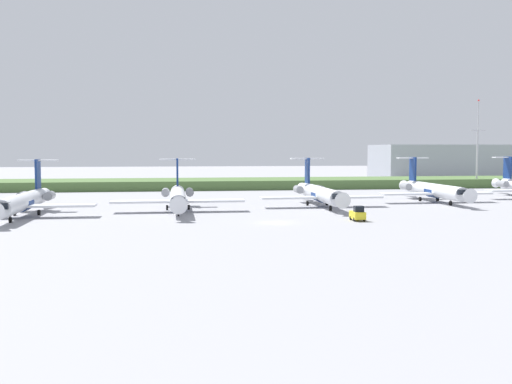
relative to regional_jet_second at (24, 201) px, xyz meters
name	(u,v)px	position (x,y,z in m)	size (l,w,h in m)	color
ground_plane	(250,204)	(38.54, 16.82, -2.54)	(500.00, 500.00, 0.00)	#939399
grass_berm	(228,184)	(38.54, 64.13, -1.30)	(320.00, 20.00, 2.46)	#4C6B38
regional_jet_second	(24,201)	(0.00, 0.00, 0.00)	(22.81, 31.00, 9.00)	silver
regional_jet_third	(178,196)	(24.45, 5.46, 0.00)	(22.81, 31.00, 9.00)	silver
regional_jet_fourth	(319,193)	(50.91, 10.13, 0.00)	(22.81, 31.00, 9.00)	silver
regional_jet_fifth	(433,190)	(76.09, 16.17, 0.00)	(22.81, 31.00, 9.00)	silver
antenna_mast	(477,151)	(107.31, 56.68, 7.57)	(4.40, 0.50, 24.39)	#B2B2B7
distant_hangar	(471,162)	(128.31, 99.88, 3.57)	(68.36, 23.79, 12.20)	#9EA3AD
baggage_tug	(358,214)	(51.21, -12.52, -1.53)	(1.72, 3.20, 2.30)	yellow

